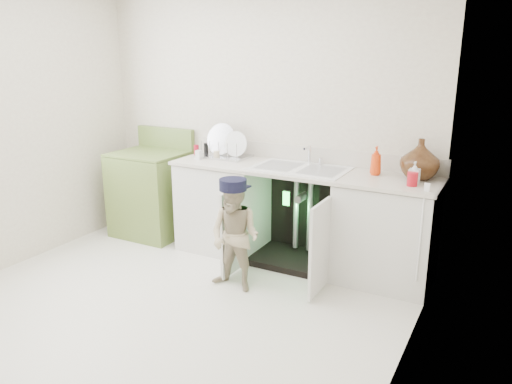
% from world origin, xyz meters
% --- Properties ---
extents(ground, '(3.50, 3.50, 0.00)m').
position_xyz_m(ground, '(0.00, 0.00, 0.00)').
color(ground, silver).
rests_on(ground, ground).
extents(room_shell, '(6.00, 5.50, 1.26)m').
position_xyz_m(room_shell, '(0.00, 0.00, 1.25)').
color(room_shell, beige).
rests_on(room_shell, ground).
extents(counter_run, '(2.44, 1.02, 1.23)m').
position_xyz_m(counter_run, '(0.58, 1.21, 0.48)').
color(counter_run, silver).
rests_on(counter_run, ground).
extents(avocado_stove, '(0.72, 0.65, 1.11)m').
position_xyz_m(avocado_stove, '(-1.15, 1.18, 0.46)').
color(avocado_stove, olive).
rests_on(avocado_stove, ground).
extents(repair_worker, '(0.54, 0.59, 0.94)m').
position_xyz_m(repair_worker, '(0.31, 0.46, 0.47)').
color(repair_worker, tan).
rests_on(repair_worker, ground).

